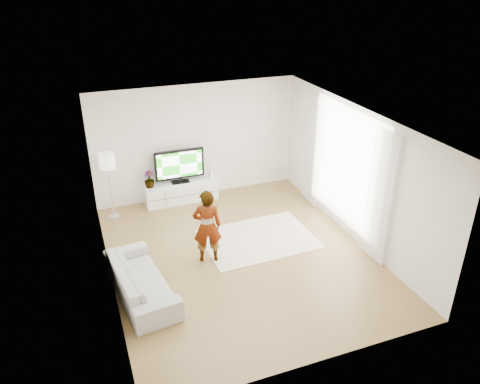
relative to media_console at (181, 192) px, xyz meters
name	(u,v)px	position (x,y,z in m)	size (l,w,h in m)	color
floor	(240,256)	(0.50, -2.76, -0.25)	(6.00, 6.00, 0.00)	olive
ceiling	(240,121)	(0.50, -2.76, 2.55)	(6.00, 6.00, 0.00)	white
wall_left	(103,216)	(-2.00, -2.76, 1.15)	(0.02, 6.00, 2.80)	silver
wall_right	(355,174)	(3.00, -2.76, 1.15)	(0.02, 6.00, 2.80)	silver
wall_back	(196,142)	(0.50, 0.24, 1.15)	(5.00, 0.02, 2.80)	silver
wall_front	(320,286)	(0.50, -5.76, 1.15)	(5.00, 0.02, 2.80)	silver
window	(346,166)	(2.98, -2.46, 1.20)	(0.01, 2.60, 2.50)	white
curtain_near	(380,198)	(2.90, -3.76, 1.10)	(0.04, 0.70, 2.60)	white
curtain_far	(312,150)	(2.90, -1.16, 1.10)	(0.04, 0.70, 2.60)	white
media_console	(181,192)	(0.00, 0.00, 0.00)	(1.76, 0.50, 0.49)	white
television	(179,165)	(0.00, 0.03, 0.70)	(1.19, 0.23, 0.83)	black
game_console	(211,174)	(0.77, 0.00, 0.36)	(0.05, 0.17, 0.23)	white
potted_plant	(149,179)	(-0.75, 0.00, 0.46)	(0.23, 0.23, 0.42)	#3F7238
rug	(258,239)	(1.08, -2.32, -0.24)	(2.32, 1.67, 0.01)	beige
player	(207,226)	(-0.15, -2.68, 0.52)	(0.55, 0.36, 1.51)	#334772
sofa	(141,280)	(-1.56, -3.27, 0.06)	(2.07, 0.81, 0.60)	#AEAFAA
floor_lamp	(107,164)	(-1.66, -0.22, 1.07)	(0.34, 0.34, 1.55)	silver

